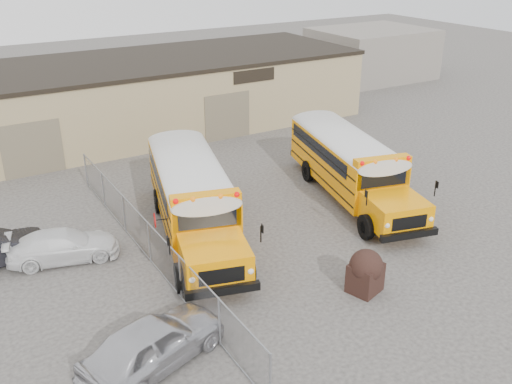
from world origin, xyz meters
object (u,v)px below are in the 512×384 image
tarp_bundle (366,271)px  school_bus_left (172,143)px  school_bus_right (302,123)px  car_silver (153,343)px  car_white (63,246)px

tarp_bundle → school_bus_left: bearing=96.2°
school_bus_right → tarp_bundle: (-6.65, -13.52, -0.98)m
tarp_bundle → car_silver: tarp_bundle is taller
tarp_bundle → car_white: size_ratio=0.39×
car_silver → tarp_bundle: bearing=-110.1°
tarp_bundle → school_bus_right: bearing=63.8°
school_bus_left → school_bus_right: school_bus_left is taller
school_bus_left → tarp_bundle: school_bus_left is taller
school_bus_left → car_silver: bearing=-115.5°
car_silver → school_bus_left: bearing=-43.9°
school_bus_left → school_bus_right: 8.20m
car_silver → car_white: car_silver is taller
tarp_bundle → car_white: tarp_bundle is taller
school_bus_left → school_bus_right: size_ratio=1.02×
car_white → school_bus_left: bearing=-37.0°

